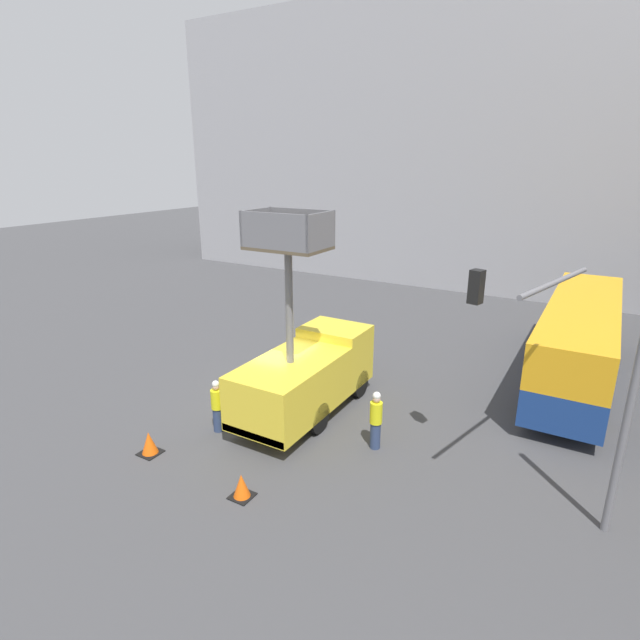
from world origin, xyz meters
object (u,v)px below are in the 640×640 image
utility_truck (307,371)px  road_worker_near_truck (217,406)px  road_worker_directing (376,420)px  traffic_cone_mid_road (149,443)px  traffic_light_pole (569,354)px  traffic_cone_near_truck (242,486)px  city_bus (579,336)px

utility_truck → road_worker_near_truck: (-1.83, -2.58, -0.68)m
road_worker_directing → traffic_cone_mid_road: road_worker_directing is taller
road_worker_directing → traffic_light_pole: bearing=-151.8°
utility_truck → traffic_cone_mid_road: utility_truck is taller
utility_truck → traffic_cone_near_truck: size_ratio=10.49×
traffic_cone_mid_road → road_worker_directing: bearing=33.0°
city_bus → road_worker_near_truck: 14.14m
road_worker_directing → traffic_cone_near_truck: size_ratio=2.81×
traffic_light_pole → traffic_cone_near_truck: bearing=-151.4°
city_bus → traffic_light_pole: size_ratio=1.90×
traffic_light_pole → traffic_cone_near_truck: 8.82m
traffic_light_pole → traffic_cone_near_truck: (-6.96, -3.80, -3.86)m
utility_truck → traffic_light_pole: 8.43m
city_bus → road_worker_directing: (-4.85, -8.55, -0.95)m
traffic_light_pole → utility_truck: bearing=172.4°
road_worker_near_truck → road_worker_directing: bearing=-38.7°
utility_truck → road_worker_directing: 3.23m
traffic_light_pole → traffic_cone_mid_road: traffic_light_pole is taller
road_worker_near_truck → road_worker_directing: road_worker_directing is taller
traffic_light_pole → traffic_cone_near_truck: size_ratio=9.03×
utility_truck → traffic_light_pole: (7.95, -1.07, 2.60)m
traffic_cone_near_truck → traffic_cone_mid_road: traffic_cone_mid_road is taller
utility_truck → traffic_light_pole: utility_truck is taller
road_worker_near_truck → traffic_cone_near_truck: size_ratio=2.66×
road_worker_near_truck → traffic_light_pole: bearing=-48.7°
traffic_light_pole → traffic_cone_mid_road: 11.90m
city_bus → traffic_light_pole: 9.00m
road_worker_near_truck → road_worker_directing: size_ratio=0.95×
road_worker_near_truck → traffic_cone_mid_road: (-0.90, -2.08, -0.56)m
utility_truck → city_bus: 10.99m
utility_truck → city_bus: (7.89, 7.64, 0.34)m
city_bus → road_worker_directing: 9.88m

